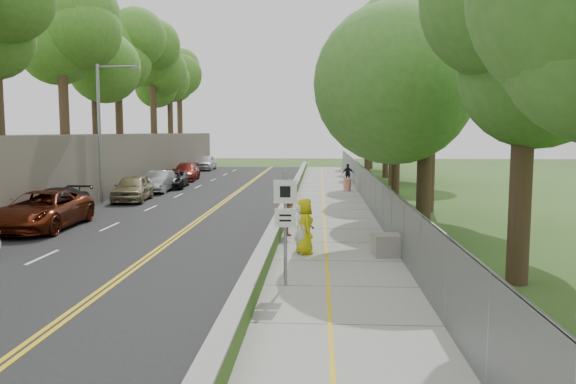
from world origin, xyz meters
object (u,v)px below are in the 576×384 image
object	(u,v)px
painter_0	(304,226)
person_far	(348,174)
construction_barrel	(347,185)
concrete_block	(390,245)
signpost	(285,215)
car_2	(42,210)
streetlight	(103,124)

from	to	relation	value
painter_0	person_far	size ratio (longest dim) A/B	1.18
person_far	painter_0	bearing A→B (deg)	76.50
construction_barrel	concrete_block	bearing A→B (deg)	-88.87
signpost	person_far	xyz separation A→B (m)	(3.15, 29.77, -1.11)
signpost	car_2	distance (m)	13.71
car_2	streetlight	bearing A→B (deg)	92.02
concrete_block	painter_0	size ratio (longest dim) A/B	0.57
signpost	car_2	size ratio (longest dim) A/B	0.53
construction_barrel	person_far	size ratio (longest dim) A/B	0.56
signpost	concrete_block	xyz separation A→B (m)	(3.25, 3.84, -1.55)
signpost	person_far	distance (m)	29.96
streetlight	car_2	bearing A→B (deg)	-85.90
construction_barrel	painter_0	bearing A→B (deg)	-96.84
construction_barrel	signpost	bearing A→B (deg)	-96.65
concrete_block	person_far	world-z (taller)	person_far
streetlight	painter_0	size ratio (longest dim) A/B	4.22
person_far	streetlight	bearing A→B (deg)	33.62
signpost	car_2	xyz separation A→B (m)	(-10.88, 8.26, -1.11)
streetlight	car_2	xyz separation A→B (m)	(0.63, -8.76, -3.79)
person_far	signpost	bearing A→B (deg)	76.56
signpost	construction_barrel	size ratio (longest dim) A/B	3.49
concrete_block	person_far	bearing A→B (deg)	90.22
construction_barrel	painter_0	size ratio (longest dim) A/B	0.47
painter_0	streetlight	bearing A→B (deg)	23.64
signpost	person_far	bearing A→B (deg)	83.96
signpost	concrete_block	distance (m)	5.26
painter_0	car_2	bearing A→B (deg)	50.55
concrete_block	person_far	size ratio (longest dim) A/B	0.68
streetlight	car_2	world-z (taller)	streetlight
signpost	painter_0	size ratio (longest dim) A/B	1.64
streetlight	construction_barrel	distance (m)	16.67
streetlight	car_2	distance (m)	9.57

